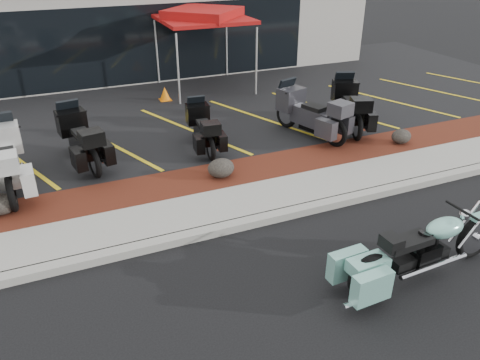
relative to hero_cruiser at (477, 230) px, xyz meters
name	(u,v)px	position (x,y,z in m)	size (l,w,h in m)	color
ground	(290,247)	(-2.67, 1.45, -0.55)	(90.00, 90.00, 0.00)	black
curb	(267,218)	(-2.67, 2.35, -0.47)	(24.00, 0.25, 0.15)	gray
sidewalk	(252,201)	(-2.67, 3.05, -0.47)	(24.00, 1.20, 0.15)	gray
mulch_bed	(230,176)	(-2.67, 4.25, -0.47)	(24.00, 1.20, 0.16)	#3D1B0E
upper_lot	(166,105)	(-2.67, 9.65, -0.47)	(26.00, 9.60, 0.15)	black
dealership_building	(122,14)	(-2.67, 15.92, 1.46)	(18.00, 8.16, 4.00)	#A09990
boulder_left	(1,204)	(-7.25, 4.33, -0.19)	(0.57, 0.47, 0.40)	black
boulder_mid	(221,168)	(-2.91, 4.14, -0.18)	(0.59, 0.49, 0.42)	black
boulder_right	(401,136)	(1.94, 4.10, -0.21)	(0.51, 0.42, 0.36)	black
hero_cruiser	(477,230)	(0.00, 0.00, 0.00)	(3.11, 0.79, 1.10)	#7CC1B0
touring_white	(5,143)	(-7.11, 6.16, 0.31)	(2.42, 0.92, 1.41)	beige
touring_black_front	(71,126)	(-5.69, 6.80, 0.25)	(2.24, 0.86, 1.30)	black
touring_black_mid	(197,117)	(-2.68, 6.45, 0.17)	(1.95, 0.75, 1.14)	black
touring_grey	(287,103)	(-0.20, 6.24, 0.28)	(2.34, 0.89, 1.36)	#2F2E33
touring_black_rear	(343,95)	(1.62, 6.30, 0.27)	(2.31, 0.88, 1.34)	black
traffic_cone	(165,94)	(-2.62, 9.88, -0.19)	(0.34, 0.34, 0.42)	orange
popup_canopy	(203,16)	(-0.98, 10.63, 1.97)	(3.45, 3.45, 2.61)	silver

